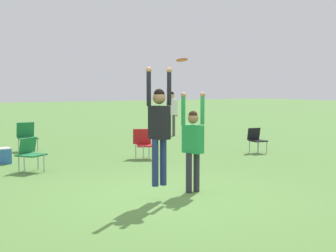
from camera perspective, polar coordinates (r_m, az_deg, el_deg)
name	(u,v)px	position (r m, az deg, el deg)	size (l,w,h in m)	color
ground_plane	(163,197)	(8.83, -0.62, -8.61)	(120.00, 120.00, 0.00)	#56843D
person_jumping	(159,123)	(8.35, -1.09, 0.33)	(0.53, 0.41, 2.13)	navy
person_defending	(193,140)	(9.06, 3.05, -1.75)	(0.56, 0.44, 1.94)	#2D2D38
frisbee	(182,60)	(8.92, 1.71, 8.05)	(0.22, 0.22, 0.06)	#E04C23
camping_chair_0	(30,152)	(11.86, -16.49, -3.01)	(0.77, 0.84, 0.81)	gray
camping_chair_2	(256,138)	(14.91, 10.71, -1.47)	(0.50, 0.53, 0.78)	gray
camping_chair_3	(144,142)	(13.48, -2.90, -1.94)	(0.70, 0.75, 0.85)	gray
camping_chair_4	(27,135)	(15.75, -16.84, -1.02)	(0.58, 0.62, 0.92)	gray
person_spectator_near	(172,109)	(19.64, 0.46, 2.10)	(0.61, 0.41, 1.88)	#4C4C51
cooler_box	(2,156)	(13.35, -19.55, -3.43)	(0.42, 0.39, 0.42)	#336BB7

